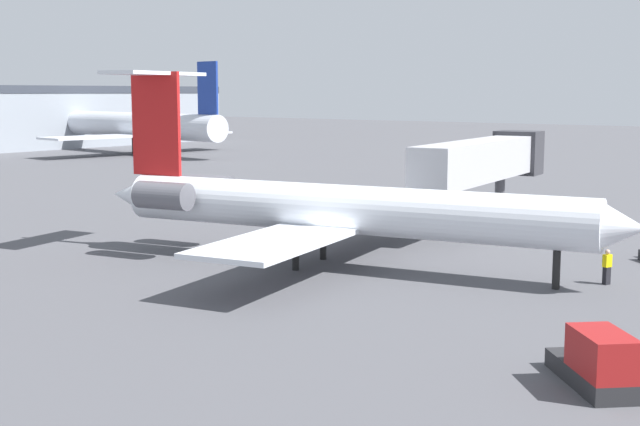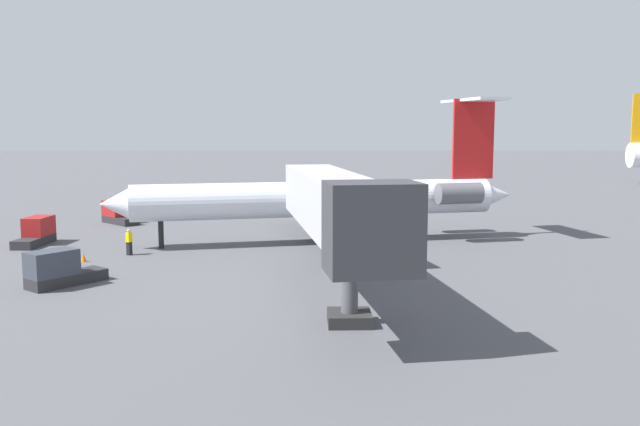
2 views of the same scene
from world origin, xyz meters
name	(u,v)px [view 2 (image 2 of 2)]	position (x,y,z in m)	size (l,w,h in m)	color
ground_plane	(315,239)	(0.00, 0.00, -0.05)	(400.00, 400.00, 0.10)	#4C4C51
regional_jet	(332,197)	(1.64, 1.20, 3.21)	(21.18, 29.60, 10.20)	silver
jet_bridge	(337,207)	(18.93, 0.66, 4.53)	(18.49, 5.12, 6.21)	#ADADB2
ground_crew_marshaller	(129,242)	(6.32, -11.99, 0.86)	(0.47, 0.39, 1.69)	black
baggage_tug_lead	(59,270)	(14.71, -13.42, 0.84)	(3.96, 3.64, 1.90)	#262628
baggage_tug_trailing	(37,232)	(2.15, -19.47, 0.84)	(4.09, 1.69, 1.90)	#262628
baggage_tug_spare	(118,213)	(-8.26, -16.71, 0.84)	(3.86, 3.77, 1.90)	#262628
traffic_cone_near	(83,257)	(8.42, -14.23, 0.28)	(0.36, 0.36, 0.55)	orange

